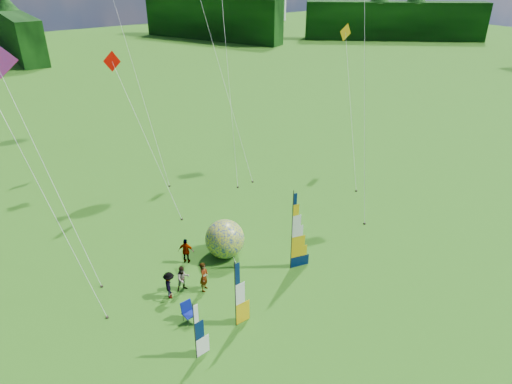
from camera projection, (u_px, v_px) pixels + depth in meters
ground at (316, 311)px, 23.42m from camera, size 220.00×220.00×0.00m
treeline_ring at (321, 247)px, 21.58m from camera, size 210.00×210.00×8.00m
feather_banner_main at (292, 233)px, 25.53m from camera, size 1.32×0.40×4.93m
side_banner_left at (235, 296)px, 21.69m from camera, size 1.03×0.14×3.72m
side_banner_far at (195, 333)px, 20.02m from camera, size 0.91×0.21×3.05m
bol_inflatable at (225, 239)px, 27.28m from camera, size 2.79×2.79×2.36m
spectator_a at (204, 277)px, 24.55m from camera, size 0.76×0.75×1.77m
spectator_b at (183, 278)px, 24.62m from camera, size 0.77×0.43×1.52m
spectator_c at (169, 285)px, 24.06m from camera, size 0.70×1.09×1.58m
spectator_d at (186, 251)px, 26.81m from camera, size 0.95×0.93×1.61m
camp_chair at (189, 313)px, 22.54m from camera, size 0.70×0.70×1.11m
kite_whale at (214, 37)px, 35.76m from camera, size 5.39×14.27×21.12m
kite_rainbow_delta at (45, 158)px, 24.26m from camera, size 7.61×11.97×13.34m
kite_parafoil at (366, 92)px, 30.69m from camera, size 11.32×12.35×16.11m
small_kite_red at (146, 132)px, 31.24m from camera, size 7.26×10.13×11.01m
small_kite_orange at (228, 65)px, 36.11m from camera, size 7.78×11.76×17.11m
small_kite_yellow at (351, 101)px, 36.51m from camera, size 9.08×11.20×11.78m
small_kite_pink at (21, 145)px, 21.11m from camera, size 5.76×10.06×16.92m
small_kite_green at (132, 58)px, 35.57m from camera, size 7.69×12.56×18.28m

